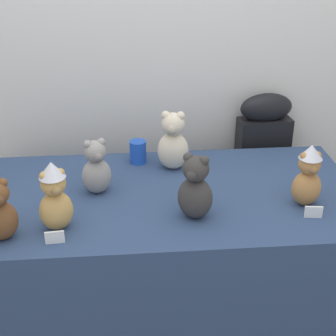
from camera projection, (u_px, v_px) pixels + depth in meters
wall_back at (156, 29)px, 2.48m from camera, size 7.00×0.08×2.60m
display_table at (168, 262)px, 2.31m from camera, size 1.66×0.84×0.74m
instrument_case at (260, 177)px, 2.78m from camera, size 0.29×0.15×0.99m
teddy_bear_caramel at (308, 176)px, 2.00m from camera, size 0.13×0.11×0.27m
teddy_bear_honey at (55, 197)px, 1.84m from camera, size 0.16×0.15×0.28m
teddy_bear_cream at (173, 142)px, 2.29m from camera, size 0.17×0.15×0.28m
teddy_bear_ash at (96, 168)px, 2.10m from camera, size 0.15×0.14×0.25m
teddy_bear_charcoal at (195, 189)px, 1.91m from camera, size 0.18×0.17×0.27m
party_cup_blue at (138, 152)px, 2.38m from camera, size 0.08×0.08×0.11m
name_card_front_left at (313, 212)px, 1.95m from camera, size 0.07×0.02×0.05m
name_card_front_middle at (55, 237)px, 1.80m from camera, size 0.07×0.01×0.05m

